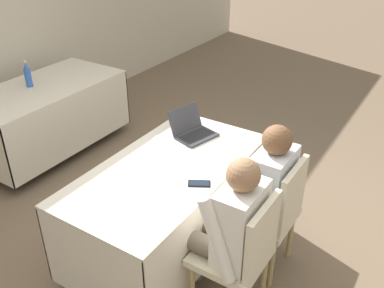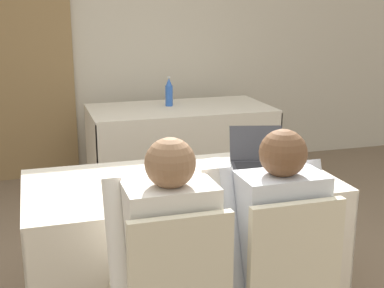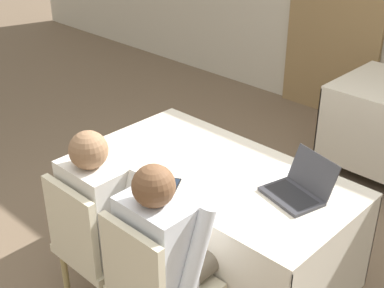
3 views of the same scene
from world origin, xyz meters
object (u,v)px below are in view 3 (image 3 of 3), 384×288
object	(u,v)px
cell_phone	(172,185)
chair_near_right	(154,286)
laptop	(298,189)
person_checkered_shirt	(107,211)
chair_near_left	(94,243)
person_white_shirt	(168,250)

from	to	relation	value
cell_phone	chair_near_right	size ratio (longest dim) A/B	0.18
laptop	chair_near_right	distance (m)	0.91
person_checkered_shirt	chair_near_left	bearing A→B (deg)	90.00
chair_near_left	chair_near_right	xyz separation A→B (m)	(0.48, 0.00, 0.00)
chair_near_right	laptop	bearing A→B (deg)	-106.97
chair_near_left	person_white_shirt	world-z (taller)	person_white_shirt
laptop	cell_phone	size ratio (longest dim) A/B	2.24
chair_near_right	person_white_shirt	world-z (taller)	person_white_shirt
cell_phone	chair_near_left	world-z (taller)	chair_near_left
laptop	cell_phone	distance (m)	0.68
laptop	chair_near_left	xyz separation A→B (m)	(-0.73, -0.83, -0.29)
chair_near_right	person_checkered_shirt	xyz separation A→B (m)	(-0.48, 0.10, 0.16)
laptop	chair_near_right	world-z (taller)	laptop
laptop	person_checkered_shirt	distance (m)	1.03
person_checkered_shirt	laptop	bearing A→B (deg)	-135.33
cell_phone	person_checkered_shirt	xyz separation A→B (m)	(-0.18, -0.32, -0.09)
chair_near_left	laptop	bearing A→B (deg)	-131.48
chair_near_left	person_white_shirt	xyz separation A→B (m)	(0.48, 0.10, 0.16)
cell_phone	person_checkered_shirt	distance (m)	0.38
cell_phone	person_white_shirt	world-z (taller)	person_white_shirt
laptop	person_checkered_shirt	world-z (taller)	person_checkered_shirt
chair_near_left	chair_near_right	bearing A→B (deg)	-180.00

